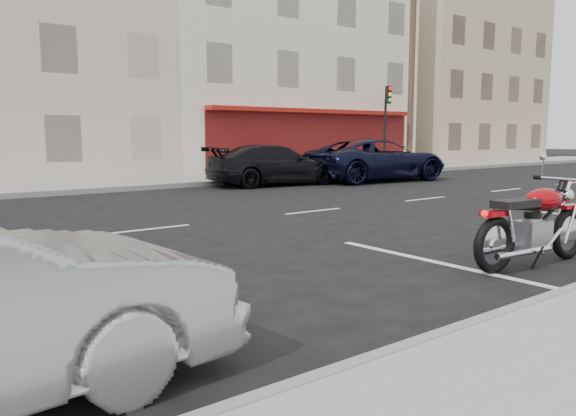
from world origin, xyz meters
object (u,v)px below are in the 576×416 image
utility_pole (412,72)px  traffic_light (386,117)px  fire_hydrant (360,161)px  car_far (275,165)px  motorcycle (570,222)px  suv_far (377,160)px

utility_pole → traffic_light: utility_pole is taller
fire_hydrant → car_far: car_far is taller
motorcycle → suv_far: 13.41m
motorcycle → traffic_light: bearing=56.4°
suv_far → car_far: size_ratio=1.18×
traffic_light → fire_hydrant: size_ratio=5.28×
utility_pole → car_far: size_ratio=1.88×
traffic_light → car_far: size_ratio=0.79×
utility_pole → car_far: (-10.27, -2.72, -4.04)m
motorcycle → fire_hydrant: bearing=60.4°
fire_hydrant → motorcycle: (-10.32, -14.48, 0.00)m
suv_far → motorcycle: bearing=150.7°
car_far → traffic_light: bearing=-65.6°
traffic_light → motorcycle: traffic_light is taller
utility_pole → traffic_light: bearing=-172.4°
utility_pole → motorcycle: utility_pole is taller
traffic_light → car_far: traffic_light is taller
fire_hydrant → suv_far: (-2.63, -3.50, 0.25)m
suv_far → car_far: bearing=83.9°
traffic_light → suv_far: bearing=-141.1°
motorcycle → suv_far: bearing=60.9°
traffic_light → motorcycle: bearing=-129.5°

